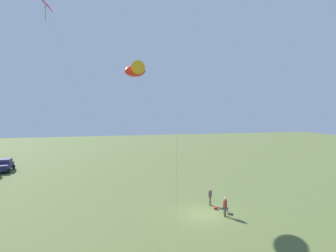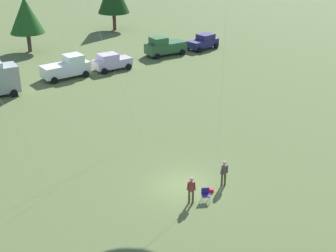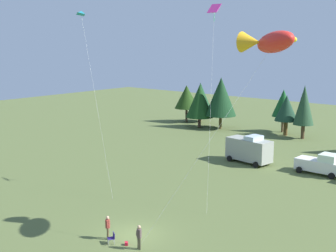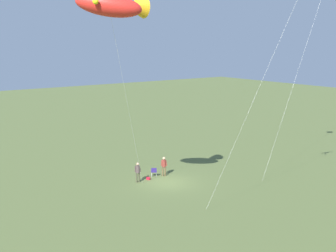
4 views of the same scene
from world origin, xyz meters
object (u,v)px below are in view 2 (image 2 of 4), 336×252
backpack_on_grass (211,190)px  truck_green_flatbed (164,46)px  car_navy_hatch (203,42)px  folding_chair (206,194)px  person_spectator (191,188)px  truck_white_pickup (67,67)px  car_silver_compact (111,62)px  person_kite_flyer (224,171)px

backpack_on_grass → truck_green_flatbed: bearing=57.6°
truck_green_flatbed → car_navy_hatch: bearing=178.3°
folding_chair → truck_green_flatbed: bearing=177.8°
car_navy_hatch → person_spectator: bearing=-136.8°
person_spectator → backpack_on_grass: (1.76, 0.13, -0.91)m
backpack_on_grass → truck_white_pickup: size_ratio=0.06×
car_silver_compact → truck_green_flatbed: truck_green_flatbed is taller
truck_white_pickup → car_silver_compact: 5.15m
person_spectator → car_navy_hatch: (24.40, 25.99, -0.07)m
backpack_on_grass → folding_chair: bearing=-152.1°
person_kite_flyer → car_navy_hatch: 33.54m
backpack_on_grass → truck_white_pickup: truck_white_pickup is taller
backpack_on_grass → car_navy_hatch: 34.38m
person_kite_flyer → truck_green_flatbed: 30.86m
folding_chair → truck_green_flatbed: (17.82, 27.12, 0.61)m
folding_chair → person_spectator: bearing=-82.1°
person_spectator → car_silver_compact: bearing=-163.4°
car_silver_compact → car_navy_hatch: bearing=-174.3°
person_kite_flyer → truck_white_pickup: size_ratio=0.35×
folding_chair → car_silver_compact: size_ratio=0.19×
person_kite_flyer → truck_white_pickup: (2.30, 25.99, 0.08)m
folding_chair → person_spectator: size_ratio=0.47×
car_navy_hatch → truck_white_pickup: bearing=175.7°
truck_white_pickup → person_spectator: bearing=-100.2°
folding_chair → car_silver_compact: (9.48, 25.93, 0.46)m
person_kite_flyer → person_spectator: 2.92m
folding_chair → truck_green_flatbed: 32.46m
person_spectator → backpack_on_grass: 1.99m
person_spectator → truck_green_flatbed: bearing=-176.3°
car_silver_compact → car_navy_hatch: same height
backpack_on_grass → car_navy_hatch: (22.63, 25.86, 0.84)m
truck_green_flatbed → folding_chair: bearing=62.7°
truck_green_flatbed → car_navy_hatch: (5.74, -0.78, -0.15)m
folding_chair → person_spectator: person_spectator is taller
truck_white_pickup → car_silver_compact: (5.11, -0.64, -0.15)m
backpack_on_grass → truck_green_flatbed: (16.90, 26.64, 0.99)m
backpack_on_grass → car_silver_compact: car_silver_compact is taller
folding_chair → person_spectator: 1.06m
person_spectator → car_silver_compact: 27.58m
person_spectator → truck_white_pickup: 26.73m
person_kite_flyer → person_spectator: same height
folding_chair → person_spectator: (-0.84, 0.36, 0.53)m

